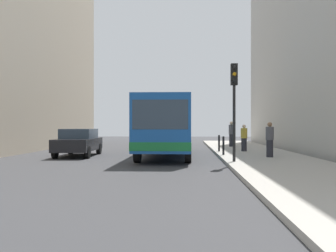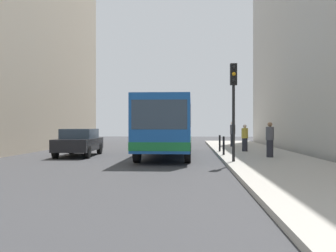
# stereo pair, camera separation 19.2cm
# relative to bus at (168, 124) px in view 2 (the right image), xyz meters

# --- Properties ---
(ground_plane) EXTENTS (80.00, 80.00, 0.00)m
(ground_plane) POSITION_rel_bus_xyz_m (-0.50, -2.42, -1.73)
(ground_plane) COLOR #38383A
(sidewalk) EXTENTS (4.40, 40.00, 0.15)m
(sidewalk) POSITION_rel_bus_xyz_m (4.90, -2.42, -1.65)
(sidewalk) COLOR #ADA89E
(sidewalk) RESTS_ON ground
(bus) EXTENTS (2.56, 11.02, 3.00)m
(bus) POSITION_rel_bus_xyz_m (0.00, 0.00, 0.00)
(bus) COLOR #19519E
(bus) RESTS_ON ground
(car_beside_bus) EXTENTS (2.01, 4.47, 1.48)m
(car_beside_bus) POSITION_rel_bus_xyz_m (-4.81, -0.52, -0.94)
(car_beside_bus) COLOR black
(car_beside_bus) RESTS_ON ground
(car_behind_bus) EXTENTS (2.01, 4.47, 1.48)m
(car_behind_bus) POSITION_rel_bus_xyz_m (-0.65, 11.68, -0.94)
(car_behind_bus) COLOR black
(car_behind_bus) RESTS_ON ground
(traffic_light) EXTENTS (0.28, 0.33, 4.10)m
(traffic_light) POSITION_rel_bus_xyz_m (3.05, -4.82, 1.28)
(traffic_light) COLOR black
(traffic_light) RESTS_ON sidewalk
(bollard_near) EXTENTS (0.11, 0.11, 0.95)m
(bollard_near) POSITION_rel_bus_xyz_m (2.95, -1.20, -1.10)
(bollard_near) COLOR black
(bollard_near) RESTS_ON sidewalk
(bollard_mid) EXTENTS (0.11, 0.11, 0.95)m
(bollard_mid) POSITION_rel_bus_xyz_m (2.95, 1.46, -1.10)
(bollard_mid) COLOR black
(bollard_mid) RESTS_ON sidewalk
(pedestrian_near_signal) EXTENTS (0.38, 0.38, 1.67)m
(pedestrian_near_signal) POSITION_rel_bus_xyz_m (5.02, -2.54, -0.74)
(pedestrian_near_signal) COLOR #26262D
(pedestrian_near_signal) RESTS_ON sidewalk
(pedestrian_mid_sidewalk) EXTENTS (0.38, 0.38, 1.57)m
(pedestrian_mid_sidewalk) POSITION_rel_bus_xyz_m (4.42, 1.63, -0.80)
(pedestrian_mid_sidewalk) COLOR #26262D
(pedestrian_mid_sidewalk) RESTS_ON sidewalk
(pedestrian_far_sidewalk) EXTENTS (0.38, 0.38, 1.81)m
(pedestrian_far_sidewalk) POSITION_rel_bus_xyz_m (4.28, 6.71, -0.66)
(pedestrian_far_sidewalk) COLOR #26262D
(pedestrian_far_sidewalk) RESTS_ON sidewalk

